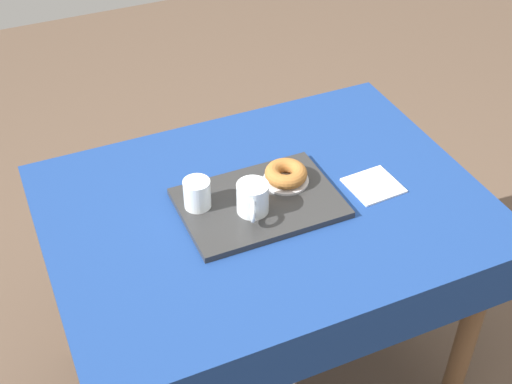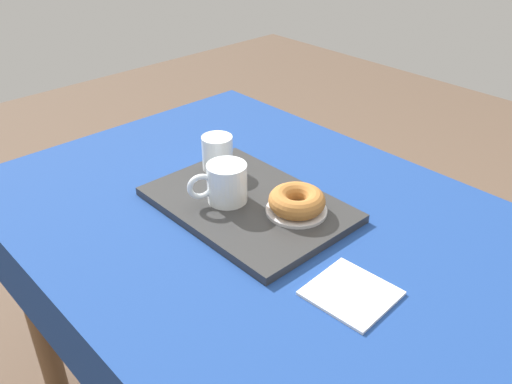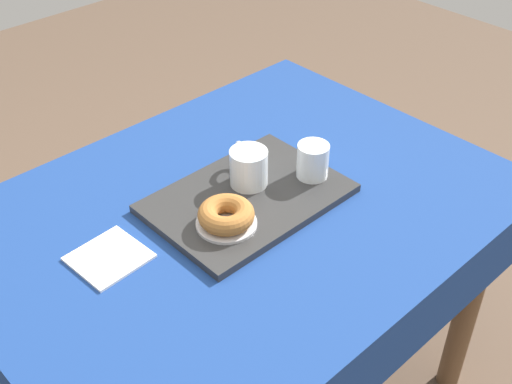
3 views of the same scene
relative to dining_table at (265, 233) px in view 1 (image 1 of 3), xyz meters
name	(u,v)px [view 1 (image 1 of 3)]	position (x,y,z in m)	size (l,w,h in m)	color
ground_plane	(264,369)	(0.00, 0.00, -0.63)	(6.00, 6.00, 0.00)	brown
dining_table	(265,233)	(0.00, 0.00, 0.00)	(1.19, 0.89, 0.74)	navy
serving_tray	(258,202)	(0.02, 0.00, 0.12)	(0.43, 0.30, 0.02)	#2D2D2D
tea_mug_left	(253,199)	(0.05, 0.03, 0.17)	(0.09, 0.13, 0.09)	white
water_glass_near	(197,195)	(0.18, -0.05, 0.17)	(0.07, 0.07, 0.08)	white
donut_plate_left	(286,180)	(-0.08, -0.05, 0.13)	(0.13, 0.13, 0.01)	silver
sugar_donut_left	(286,173)	(-0.08, -0.05, 0.16)	(0.12, 0.12, 0.04)	#A3662D
paper_napkin	(373,185)	(-0.31, 0.05, 0.11)	(0.14, 0.13, 0.01)	white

